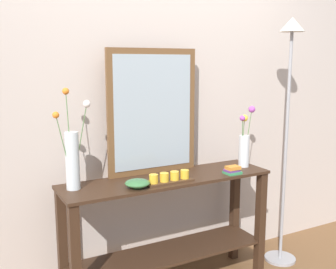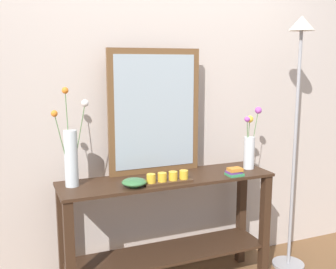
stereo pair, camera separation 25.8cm
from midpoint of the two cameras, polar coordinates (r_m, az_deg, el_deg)
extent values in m
cube|color=beige|center=(2.83, 0.23, 6.37)|extent=(6.40, 0.08, 2.70)
cube|color=#382316|center=(2.65, 2.81, -6.36)|extent=(1.42, 0.38, 0.02)
cube|color=#382316|center=(2.84, 2.71, -16.47)|extent=(1.36, 0.34, 0.02)
cube|color=#382316|center=(2.47, -10.67, -17.78)|extent=(0.06, 0.06, 0.77)
cube|color=#382316|center=(3.01, 16.00, -12.75)|extent=(0.06, 0.06, 0.77)
cube|color=#382316|center=(2.74, -12.01, -14.94)|extent=(0.06, 0.06, 0.77)
cube|color=#382316|center=(3.23, 12.64, -10.98)|extent=(0.06, 0.06, 0.77)
cube|color=brown|center=(2.69, 0.84, 3.22)|extent=(0.64, 0.03, 0.84)
cube|color=#9EADB7|center=(2.68, 0.96, 3.19)|extent=(0.56, 0.00, 0.76)
cylinder|color=silver|center=(2.47, -10.69, -3.40)|extent=(0.08, 0.08, 0.35)
cylinder|color=#4C753D|center=(2.44, -9.69, -1.33)|extent=(0.10, 0.02, 0.49)
sphere|color=silver|center=(2.41, -8.69, 4.40)|extent=(0.04, 0.04, 0.04)
cylinder|color=#4C753D|center=(2.43, -11.67, -2.10)|extent=(0.09, 0.01, 0.43)
sphere|color=orange|center=(2.39, -12.88, 2.90)|extent=(0.04, 0.04, 0.04)
cylinder|color=#4C753D|center=(2.45, -11.04, -0.45)|extent=(0.01, 0.06, 0.56)
sphere|color=orange|center=(2.44, -11.46, 6.13)|extent=(0.04, 0.04, 0.04)
cylinder|color=silver|center=(2.92, 13.92, -2.56)|extent=(0.08, 0.08, 0.23)
cylinder|color=#4C753D|center=(2.89, 13.73, -1.20)|extent=(0.03, 0.02, 0.34)
sphere|color=#B24CB7|center=(2.85, 13.74, 2.10)|extent=(0.04, 0.04, 0.04)
cylinder|color=#4C753D|center=(2.94, 14.50, -0.51)|extent=(0.09, 0.04, 0.39)
sphere|color=#B24CB7|center=(2.95, 15.15, 3.31)|extent=(0.05, 0.05, 0.05)
cylinder|color=#4C753D|center=(2.91, 13.81, -1.15)|extent=(0.01, 0.02, 0.34)
sphere|color=yellow|center=(2.88, 14.06, 2.11)|extent=(0.05, 0.05, 0.05)
cube|color=#472D1C|center=(2.54, 2.88, -6.72)|extent=(0.32, 0.09, 0.01)
cylinder|color=gold|center=(2.49, 0.56, -6.28)|extent=(0.06, 0.06, 0.05)
cylinder|color=gold|center=(2.52, 2.12, -6.09)|extent=(0.06, 0.06, 0.05)
cylinder|color=gold|center=(2.55, 3.64, -5.90)|extent=(0.06, 0.06, 0.05)
cylinder|color=gold|center=(2.58, 5.13, -5.72)|extent=(0.06, 0.06, 0.05)
cylinder|color=#38703D|center=(2.45, -1.80, -7.38)|extent=(0.06, 0.06, 0.01)
ellipsoid|color=#38703D|center=(2.45, -1.80, -6.80)|extent=(0.15, 0.15, 0.04)
cube|color=#388E56|center=(2.75, 12.09, -5.58)|extent=(0.10, 0.09, 0.02)
cube|color=#663884|center=(2.74, 12.01, -5.27)|extent=(0.10, 0.08, 0.02)
cube|color=orange|center=(2.73, 12.17, -4.91)|extent=(0.09, 0.07, 0.02)
cylinder|color=#9E9EA3|center=(3.41, 18.85, -17.04)|extent=(0.24, 0.24, 0.02)
cylinder|color=#9E9EA3|center=(3.12, 19.78, -2.49)|extent=(0.02, 0.02, 1.73)
cone|color=beige|center=(3.06, 20.84, 14.54)|extent=(0.18, 0.18, 0.10)
camera|label=1|loc=(0.13, -87.14, 0.51)|focal=43.01mm
camera|label=2|loc=(0.13, 92.86, -0.51)|focal=43.01mm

